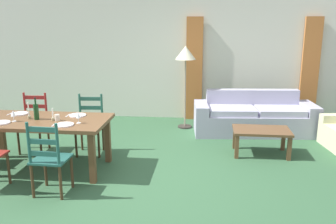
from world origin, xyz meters
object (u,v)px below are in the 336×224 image
Objects in this scene: dining_chair_near_right at (49,158)px; standing_lamp at (186,58)px; couch at (254,118)px; dining_chair_far_left at (34,123)px; wine_glass_near_right at (78,115)px; dining_chair_far_right at (90,125)px; wine_glass_near_left at (13,114)px; coffee_table at (261,133)px; coffee_cup_primary at (57,118)px; dining_table at (41,125)px; wine_bottle at (36,111)px.

dining_chair_near_right is 3.57m from standing_lamp.
dining_chair_near_right is 4.07m from couch.
dining_chair_far_left is 5.96× the size of wine_glass_near_right.
dining_chair_far_right is (0.95, -0.00, 0.00)m from dining_chair_far_left.
coffee_table is at bearing 17.26° from wine_glass_near_left.
dining_chair_far_right reaches higher than coffee_cup_primary.
wine_glass_near_left is at bearing -131.87° from dining_chair_far_right.
coffee_table is (2.78, 1.72, -0.12)m from dining_chair_near_right.
wine_glass_near_right reaches higher than coffee_table.
dining_chair_near_right is 5.96× the size of wine_glass_near_right.
dining_table is 1.98× the size of dining_chair_far_left.
dining_chair_far_left reaches higher than wine_glass_near_left.
standing_lamp is at bearing 34.17° from dining_chair_far_left.
wine_bottle is at bearing -178.53° from dining_table.
coffee_table is at bearing 16.63° from dining_table.
dining_chair_far_left is 4.01m from couch.
wine_glass_near_left is 3.75m from coffee_table.
dining_chair_far_left reaches higher than coffee_table.
standing_lamp reaches higher than wine_bottle.
standing_lamp is (1.96, 2.36, 0.54)m from wine_bottle.
wine_glass_near_left is 0.92m from wine_glass_near_right.
dining_chair_far_right is 3.14m from couch.
wine_glass_near_left is 1.00× the size of wine_glass_near_right.
wine_bottle is 1.96× the size of wine_glass_near_left.
wine_bottle is 0.67m from wine_glass_near_right.
coffee_cup_primary is at bearing -8.05° from dining_table.
dining_chair_far_left is 3.72m from coffee_table.
wine_glass_near_right reaches higher than couch.
dining_chair_near_right is 1.00× the size of dining_chair_far_right.
dining_chair_near_right is 1.76m from dining_chair_far_left.
standing_lamp reaches higher than dining_chair_far_left.
dining_table is at bearing 167.68° from wine_glass_near_right.
wine_glass_near_right is at bearing -157.34° from coffee_table.
coffee_cup_primary is (0.26, -0.04, 0.13)m from dining_table.
wine_glass_near_left is (0.17, -0.88, 0.38)m from dining_chair_far_left.
dining_table is at bearing 23.36° from wine_glass_near_left.
wine_bottle reaches higher than dining_chair_near_right.
wine_glass_near_left is at bearing 140.83° from dining_chair_near_right.
couch is (2.81, 2.93, -0.19)m from dining_chair_near_right.
wine_bottle is at bearing -163.63° from coffee_table.
wine_glass_near_right is 1.79× the size of coffee_cup_primary.
dining_chair_near_right reaches higher than couch.
dining_table is 1.98× the size of dining_chair_near_right.
dining_table is 0.81× the size of couch.
dining_table is 3.12m from standing_lamp.
dining_chair_near_right is at bearing -104.81° from wine_glass_near_right.
wine_bottle is at bearing 173.67° from coffee_cup_primary.
coffee_cup_primary is at bearing 9.98° from wine_glass_near_left.
coffee_table is (3.28, 0.96, -0.51)m from wine_bottle.
wine_bottle is at bearing -129.66° from standing_lamp.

